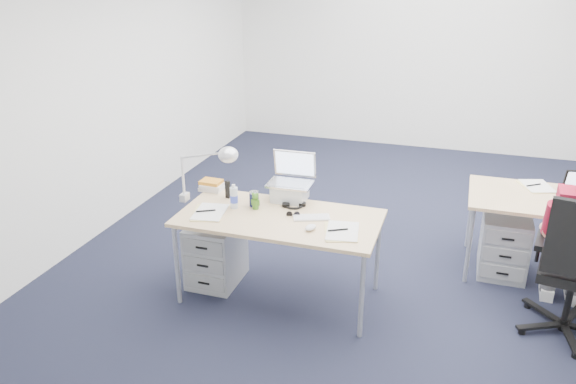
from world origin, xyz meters
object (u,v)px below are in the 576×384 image
Objects in this scene: drawer_pedestal_near at (216,252)px; desk_lamp at (200,173)px; silver_laptop at (290,178)px; sunglasses at (293,214)px; can_koozie at (254,199)px; cordless_phone at (228,189)px; computer_mouse at (311,228)px; bear_figurine at (255,201)px; book_stack at (211,185)px; office_chair at (570,295)px; wireless_keyboard at (312,217)px; drawer_pedestal_far at (504,244)px; desk_near at (279,222)px; water_bottle at (234,196)px; desk_far at (567,205)px; headphones at (294,204)px.

drawer_pedestal_near is 0.73m from desk_lamp.
sunglasses is (0.13, -0.31, -0.18)m from silver_laptop.
desk_lamp is at bearing -170.23° from can_koozie.
computer_mouse is at bearing -0.20° from cordless_phone.
sunglasses is at bearing -6.36° from desk_lamp.
bear_figurine is 0.58m from book_stack.
office_chair is 7.43× the size of cordless_phone.
drawer_pedestal_far is at bearing 10.64° from wireless_keyboard.
desk_near is at bearing 0.26° from bear_figurine.
silver_laptop is 2.54× the size of cordless_phone.
water_bottle is 0.34m from desk_lamp.
bear_figurine is at bearing -155.63° from drawer_pedestal_far.
silver_laptop is 2.76× the size of bear_figurine.
computer_mouse is (-1.90, -0.33, 0.43)m from office_chair.
drawer_pedestal_near is 3.88× the size of bear_figurine.
wireless_keyboard is 0.82m from cordless_phone.
water_bottle reaches higher than computer_mouse.
cordless_phone reaches higher than drawer_pedestal_far.
cordless_phone reaches higher than desk_near.
desk_far is 2.35m from sunglasses.
wireless_keyboard is (0.28, -0.31, -0.19)m from silver_laptop.
water_bottle reaches higher than book_stack.
bear_figurine is (0.37, 0.02, 0.53)m from drawer_pedestal_near.
office_chair reaches higher than bear_figurine.
book_stack is at bearing -173.56° from office_chair.
cordless_phone is (-0.28, 0.09, 0.01)m from can_koozie.
computer_mouse is (-1.92, -1.22, 0.07)m from desk_far.
desk_far is at bearing 25.42° from desk_near.
drawer_pedestal_far is 1.85m from wireless_keyboard.
drawer_pedestal_near is 0.84m from sunglasses.
computer_mouse is (0.33, -0.51, -0.18)m from silver_laptop.
cordless_phone reaches higher than can_koozie.
wireless_keyboard is at bearing -0.17° from water_bottle.
drawer_pedestal_near is 2.76× the size of headphones.
office_chair reaches higher than desk_near.
sunglasses is (-0.20, 0.20, -0.01)m from computer_mouse.
office_chair is at bearing -6.00° from silver_laptop.
book_stack is 0.37× the size of desk_lamp.
office_chair reaches higher than headphones.
computer_mouse is 1.17m from book_stack.
water_bottle reaches higher than drawer_pedestal_far.
desk_far is at bearing 50.69° from computer_mouse.
computer_mouse is 0.55× the size of headphones.
bear_figurine is at bearing 11.62° from water_bottle.
desk_far is at bearing 41.46° from bear_figurine.
headphones is at bearing -159.05° from desk_far.
desk_near is 14.45× the size of sunglasses.
can_koozie is at bearing 151.50° from sunglasses.
book_stack is (-1.00, 0.31, 0.04)m from wireless_keyboard.
headphones reaches higher than desk_near.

